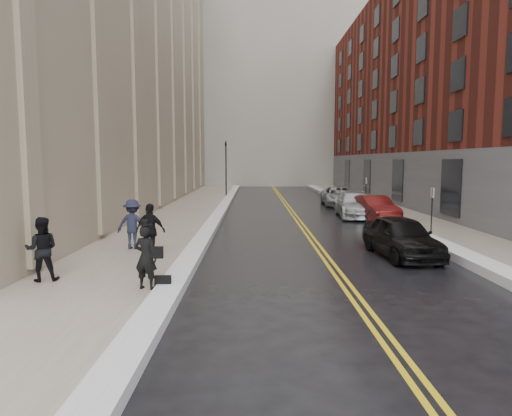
{
  "coord_description": "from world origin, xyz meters",
  "views": [
    {
      "loc": [
        -0.05,
        -12.15,
        3.43
      ],
      "look_at": [
        0.04,
        5.35,
        1.6
      ],
      "focal_mm": 32.0,
      "sensor_mm": 36.0,
      "label": 1
    }
  ],
  "objects_px": {
    "car_silver_near": "(355,205)",
    "pedestrian_a": "(42,249)",
    "pedestrian_b": "(133,224)",
    "pedestrian_c": "(151,231)",
    "car_maroon": "(375,209)",
    "car_silver_far": "(339,196)",
    "car_black": "(401,237)",
    "pedestrian_main": "(146,257)"
  },
  "relations": [
    {
      "from": "pedestrian_b",
      "to": "pedestrian_c",
      "type": "bearing_deg",
      "value": 128.28
    },
    {
      "from": "car_maroon",
      "to": "pedestrian_b",
      "type": "bearing_deg",
      "value": -149.47
    },
    {
      "from": "car_silver_far",
      "to": "pedestrian_c",
      "type": "bearing_deg",
      "value": -115.27
    },
    {
      "from": "car_maroon",
      "to": "pedestrian_b",
      "type": "height_order",
      "value": "pedestrian_b"
    },
    {
      "from": "car_maroon",
      "to": "car_silver_far",
      "type": "xyz_separation_m",
      "value": [
        -0.34,
        8.87,
        0.01
      ]
    },
    {
      "from": "pedestrian_main",
      "to": "pedestrian_b",
      "type": "relative_size",
      "value": 0.9
    },
    {
      "from": "pedestrian_b",
      "to": "pedestrian_a",
      "type": "bearing_deg",
      "value": 79.13
    },
    {
      "from": "car_silver_near",
      "to": "pedestrian_b",
      "type": "xyz_separation_m",
      "value": [
        -10.67,
        -10.7,
        0.31
      ]
    },
    {
      "from": "car_silver_far",
      "to": "pedestrian_c",
      "type": "height_order",
      "value": "pedestrian_c"
    },
    {
      "from": "car_maroon",
      "to": "pedestrian_c",
      "type": "xyz_separation_m",
      "value": [
        -10.34,
        -10.37,
        0.35
      ]
    },
    {
      "from": "pedestrian_b",
      "to": "pedestrian_c",
      "type": "height_order",
      "value": "pedestrian_b"
    },
    {
      "from": "car_black",
      "to": "pedestrian_a",
      "type": "height_order",
      "value": "pedestrian_a"
    },
    {
      "from": "car_silver_near",
      "to": "pedestrian_main",
      "type": "xyz_separation_m",
      "value": [
        -8.92,
        -16.06,
        0.21
      ]
    },
    {
      "from": "pedestrian_b",
      "to": "pedestrian_main",
      "type": "bearing_deg",
      "value": 112.91
    },
    {
      "from": "car_silver_near",
      "to": "pedestrian_main",
      "type": "bearing_deg",
      "value": -115.91
    },
    {
      "from": "car_maroon",
      "to": "car_silver_near",
      "type": "relative_size",
      "value": 0.83
    },
    {
      "from": "car_maroon",
      "to": "pedestrian_main",
      "type": "height_order",
      "value": "pedestrian_main"
    },
    {
      "from": "car_maroon",
      "to": "pedestrian_a",
      "type": "distance_m",
      "value": 18.4
    },
    {
      "from": "car_silver_near",
      "to": "pedestrian_a",
      "type": "height_order",
      "value": "pedestrian_a"
    },
    {
      "from": "car_maroon",
      "to": "car_black",
      "type": "bearing_deg",
      "value": -106.8
    },
    {
      "from": "car_maroon",
      "to": "pedestrian_b",
      "type": "relative_size",
      "value": 2.36
    },
    {
      "from": "pedestrian_a",
      "to": "pedestrian_c",
      "type": "distance_m",
      "value": 3.78
    },
    {
      "from": "car_silver_near",
      "to": "car_silver_far",
      "type": "bearing_deg",
      "value": 90.35
    },
    {
      "from": "pedestrian_a",
      "to": "pedestrian_main",
      "type": "bearing_deg",
      "value": 149.97
    },
    {
      "from": "car_maroon",
      "to": "pedestrian_main",
      "type": "bearing_deg",
      "value": -131.46
    },
    {
      "from": "car_black",
      "to": "pedestrian_a",
      "type": "bearing_deg",
      "value": -166.33
    },
    {
      "from": "car_maroon",
      "to": "pedestrian_c",
      "type": "relative_size",
      "value": 2.37
    },
    {
      "from": "car_silver_far",
      "to": "pedestrian_main",
      "type": "height_order",
      "value": "pedestrian_main"
    },
    {
      "from": "car_maroon",
      "to": "car_silver_far",
      "type": "relative_size",
      "value": 0.83
    },
    {
      "from": "car_black",
      "to": "pedestrian_b",
      "type": "relative_size",
      "value": 2.34
    },
    {
      "from": "car_maroon",
      "to": "pedestrian_a",
      "type": "relative_size",
      "value": 2.48
    },
    {
      "from": "car_black",
      "to": "car_silver_near",
      "type": "distance_m",
      "value": 11.55
    },
    {
      "from": "car_black",
      "to": "pedestrian_main",
      "type": "xyz_separation_m",
      "value": [
        -8.0,
        -4.54,
        0.24
      ]
    },
    {
      "from": "car_silver_far",
      "to": "pedestrian_c",
      "type": "relative_size",
      "value": 2.85
    },
    {
      "from": "pedestrian_a",
      "to": "pedestrian_c",
      "type": "bearing_deg",
      "value": -142.11
    },
    {
      "from": "pedestrian_c",
      "to": "car_maroon",
      "type": "bearing_deg",
      "value": -118.47
    },
    {
      "from": "car_black",
      "to": "pedestrian_main",
      "type": "distance_m",
      "value": 9.2
    },
    {
      "from": "car_silver_near",
      "to": "pedestrian_c",
      "type": "relative_size",
      "value": 2.86
    },
    {
      "from": "car_silver_near",
      "to": "pedestrian_a",
      "type": "bearing_deg",
      "value": -124.95
    },
    {
      "from": "car_maroon",
      "to": "car_silver_near",
      "type": "bearing_deg",
      "value": 102.68
    },
    {
      "from": "pedestrian_main",
      "to": "pedestrian_b",
      "type": "bearing_deg",
      "value": -57.94
    },
    {
      "from": "car_silver_near",
      "to": "car_maroon",
      "type": "bearing_deg",
      "value": -66.79
    }
  ]
}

